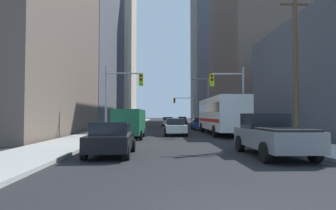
% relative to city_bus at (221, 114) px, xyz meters
% --- Properties ---
extents(sidewalk_left, '(3.40, 160.00, 0.15)m').
position_rel_city_bus_xyz_m(sidewalk_left, '(-11.42, 27.99, -1.85)').
color(sidewalk_left, '#9E9E99').
rests_on(sidewalk_left, ground).
extents(sidewalk_right, '(3.40, 160.00, 0.15)m').
position_rel_city_bus_xyz_m(sidewalk_right, '(2.61, 27.99, -1.85)').
color(sidewalk_right, '#9E9E99').
rests_on(sidewalk_right, ground).
extents(city_bus, '(2.67, 11.51, 3.40)m').
position_rel_city_bus_xyz_m(city_bus, '(0.00, 0.00, 0.00)').
color(city_bus, silver).
rests_on(city_bus, ground).
extents(pickup_truck_grey, '(2.20, 5.40, 1.90)m').
position_rel_city_bus_xyz_m(pickup_truck_grey, '(-0.79, -14.29, -1.00)').
color(pickup_truck_grey, slate).
rests_on(pickup_truck_grey, ground).
extents(cargo_van_green, '(2.19, 5.28, 2.26)m').
position_rel_city_bus_xyz_m(cargo_van_green, '(-8.08, -4.28, -0.64)').
color(cargo_van_green, '#195938').
rests_on(cargo_van_green, ground).
extents(sedan_black, '(1.95, 4.25, 1.52)m').
position_rel_city_bus_xyz_m(sedan_black, '(-7.95, -13.95, -1.16)').
color(sedan_black, black).
rests_on(sedan_black, ground).
extents(sedan_white, '(1.95, 4.20, 1.52)m').
position_rel_city_bus_xyz_m(sedan_white, '(-4.32, -1.01, -1.16)').
color(sedan_white, white).
rests_on(sedan_white, ground).
extents(sedan_blue, '(1.95, 4.20, 1.52)m').
position_rel_city_bus_xyz_m(sedan_blue, '(-0.73, 8.83, -1.16)').
color(sedan_blue, navy).
rests_on(sedan_blue, ground).
extents(sedan_silver, '(1.95, 4.26, 1.52)m').
position_rel_city_bus_xyz_m(sedan_silver, '(-4.28, 22.71, -1.16)').
color(sedan_silver, '#B7BABF').
rests_on(sedan_silver, ground).
extents(sedan_maroon, '(1.95, 4.26, 1.52)m').
position_rel_city_bus_xyz_m(sedan_maroon, '(-0.96, 33.63, -1.16)').
color(sedan_maroon, maroon).
rests_on(sedan_maroon, ground).
extents(traffic_signal_near_left, '(3.25, 0.44, 6.00)m').
position_rel_city_bus_xyz_m(traffic_signal_near_left, '(-8.95, -2.35, 2.09)').
color(traffic_signal_near_left, gray).
rests_on(traffic_signal_near_left, ground).
extents(traffic_signal_near_right, '(3.04, 0.44, 6.00)m').
position_rel_city_bus_xyz_m(traffic_signal_near_right, '(0.24, -2.35, 2.08)').
color(traffic_signal_near_right, gray).
rests_on(traffic_signal_near_right, ground).
extents(traffic_signal_far_right, '(4.41, 0.44, 6.00)m').
position_rel_city_bus_xyz_m(traffic_signal_far_right, '(-0.39, 32.77, 2.14)').
color(traffic_signal_far_right, gray).
rests_on(traffic_signal_far_right, ground).
extents(utility_pole_right, '(2.20, 0.28, 10.38)m').
position_rel_city_bus_xyz_m(utility_pole_right, '(2.95, -8.93, 3.54)').
color(utility_pole_right, brown).
rests_on(utility_pole_right, ground).
extents(street_lamp_right, '(2.63, 0.32, 7.50)m').
position_rel_city_bus_xyz_m(street_lamp_right, '(1.18, 16.13, 2.64)').
color(street_lamp_right, gray).
rests_on(street_lamp_right, ground).
extents(building_left_mid_office, '(15.81, 26.11, 35.33)m').
position_rel_city_bus_xyz_m(building_left_mid_office, '(-21.29, 22.67, 15.74)').
color(building_left_mid_office, '#4C515B').
rests_on(building_left_mid_office, ground).
extents(building_left_far_tower, '(21.54, 29.07, 72.15)m').
position_rel_city_bus_xyz_m(building_left_far_tower, '(-25.05, 65.67, 34.15)').
color(building_left_far_tower, '#B7A893').
rests_on(building_left_far_tower, ground).
extents(building_right_mid_block, '(19.63, 23.15, 27.42)m').
position_rel_city_bus_xyz_m(building_right_mid_block, '(15.28, 25.11, 11.78)').
color(building_right_mid_block, '#66564C').
rests_on(building_right_mid_block, ground).
extents(building_right_far_highrise, '(25.55, 18.68, 74.22)m').
position_rel_city_bus_xyz_m(building_right_far_highrise, '(18.20, 66.24, 35.18)').
color(building_right_far_highrise, '#4C515B').
rests_on(building_right_far_highrise, ground).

